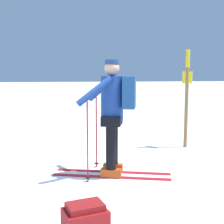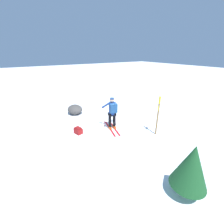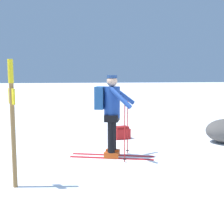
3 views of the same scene
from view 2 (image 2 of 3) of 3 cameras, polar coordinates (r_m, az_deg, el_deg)
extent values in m
plane|color=white|center=(8.53, -1.93, -5.13)|extent=(80.00, 80.00, 0.00)
cube|color=red|center=(8.20, -0.82, -6.29)|extent=(1.73, 0.53, 0.01)
cube|color=#C64714|center=(8.17, -0.82, -5.89)|extent=(0.32, 0.18, 0.12)
cylinder|color=black|center=(7.98, -0.84, -3.26)|extent=(0.15, 0.15, 0.71)
cube|color=red|center=(8.27, 0.81, -6.04)|extent=(1.73, 0.53, 0.01)
cube|color=#C64714|center=(8.23, 0.81, -5.64)|extent=(0.32, 0.18, 0.12)
cylinder|color=black|center=(8.05, 0.83, -3.03)|extent=(0.15, 0.15, 0.71)
cube|color=black|center=(7.87, 0.00, -0.80)|extent=(0.37, 0.45, 0.14)
cylinder|color=navy|center=(7.75, 0.00, 1.40)|extent=(0.33, 0.33, 0.65)
sphere|color=tan|center=(7.60, 0.00, 4.45)|extent=(0.22, 0.22, 0.22)
cylinder|color=navy|center=(7.57, 0.00, 5.14)|extent=(0.21, 0.21, 0.06)
cube|color=navy|center=(7.49, 0.60, 1.39)|extent=(0.26, 0.39, 0.46)
cylinder|color=red|center=(8.14, -2.95, -1.84)|extent=(0.02, 0.02, 1.21)
cylinder|color=black|center=(8.37, -2.87, -5.24)|extent=(0.07, 0.07, 0.01)
cylinder|color=navy|center=(7.81, -2.45, 2.51)|extent=(0.54, 0.25, 0.42)
cylinder|color=red|center=(8.32, 1.60, -1.25)|extent=(0.02, 0.02, 1.21)
cylinder|color=black|center=(8.56, 1.56, -4.59)|extent=(0.07, 0.07, 0.01)
cylinder|color=navy|center=(7.97, 1.48, 2.94)|extent=(0.44, 0.45, 0.42)
cube|color=maroon|center=(7.88, -12.72, -7.07)|extent=(0.47, 0.39, 0.27)
cube|color=maroon|center=(7.80, -12.82, -6.00)|extent=(0.39, 0.32, 0.06)
cylinder|color=olive|center=(7.57, 17.02, -1.54)|extent=(0.07, 0.07, 1.99)
cylinder|color=yellow|center=(7.29, 17.73, 4.33)|extent=(0.08, 0.08, 0.36)
cube|color=yellow|center=(7.41, 17.39, 1.56)|extent=(0.14, 0.22, 0.24)
ellipsoid|color=#474442|center=(10.28, -13.93, 0.95)|extent=(1.09, 0.93, 0.60)
cylinder|color=#4C331E|center=(5.38, 26.28, -24.75)|extent=(0.14, 0.14, 0.37)
cone|color=#194C23|center=(4.83, 28.05, -17.75)|extent=(1.01, 1.01, 1.31)
camera|label=1|loc=(7.09, -35.51, -1.53)|focal=50.00mm
camera|label=3|loc=(11.78, 29.84, 9.08)|focal=50.00mm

